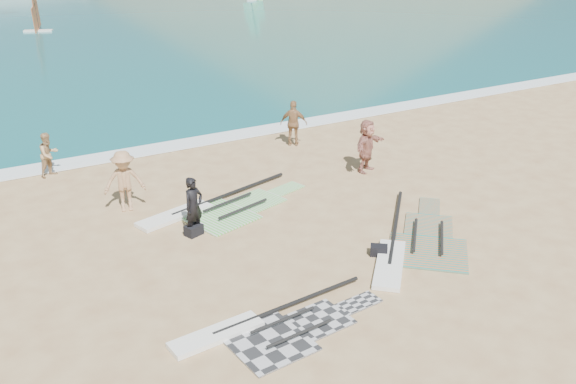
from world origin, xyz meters
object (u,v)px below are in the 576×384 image
beachgoer_back (294,123)px  beachgoer_left (49,154)px  rig_grey (266,329)px  rig_green (215,209)px  gear_bag_far (379,250)px  beachgoer_mid (124,181)px  beachgoer_right (367,146)px  person_wetsuit (194,207)px  rig_orange (411,246)px  gear_bag_near (194,230)px

beachgoer_back → beachgoer_left: bearing=27.9°
rig_grey → rig_green: (1.62, 6.37, 0.00)m
gear_bag_far → beachgoer_back: (2.64, 8.99, 0.77)m
beachgoer_mid → beachgoer_back: 8.11m
beachgoer_left → beachgoer_right: beachgoer_right is taller
beachgoer_back → rig_grey: bearing=93.7°
person_wetsuit → beachgoer_back: (6.44, 5.36, 0.04)m
gear_bag_far → beachgoer_back: bearing=73.6°
rig_grey → person_wetsuit: bearing=79.4°
beachgoer_left → beachgoer_mid: bearing=-99.4°
rig_grey → rig_orange: size_ratio=0.98×
beachgoer_back → beachgoer_right: beachgoer_right is taller
rig_grey → gear_bag_near: bearing=80.0°
rig_grey → gear_bag_far: 4.55m
rig_green → beachgoer_right: size_ratio=3.13×
rig_green → beachgoer_back: (5.29, 4.15, 0.86)m
gear_bag_near → rig_grey: bearing=-94.7°
rig_orange → person_wetsuit: 6.16m
rig_green → gear_bag_far: size_ratio=13.07×
beachgoer_mid → beachgoer_back: size_ratio=1.06×
gear_bag_far → beachgoer_mid: (-4.99, 6.23, 0.83)m
rig_orange → beachgoer_right: beachgoer_right is taller
beachgoer_mid → beachgoer_right: size_ratio=1.02×
person_wetsuit → beachgoer_left: (-2.62, 6.81, -0.08)m
rig_orange → person_wetsuit: bearing=95.0°
beachgoer_left → beachgoer_mid: 4.44m
rig_green → beachgoer_right: 6.17m
rig_orange → beachgoer_back: (1.60, 9.08, 0.86)m
rig_green → person_wetsuit: person_wetsuit is taller
rig_orange → gear_bag_far: (-1.04, 0.09, 0.09)m
beachgoer_left → rig_green: bearing=-84.2°
beachgoer_left → beachgoer_back: beachgoer_back is taller
gear_bag_far → rig_green: bearing=118.7°
rig_green → beachgoer_back: bearing=22.2°
gear_bag_near → gear_bag_far: size_ratio=1.05×
rig_orange → beachgoer_right: size_ratio=2.72×
gear_bag_near → beachgoer_mid: 2.98m
rig_green → beachgoer_mid: 2.87m
gear_bag_near → person_wetsuit: person_wetsuit is taller
gear_bag_far → rig_grey: bearing=-160.3°
rig_orange → beachgoer_left: (-7.46, 10.53, 0.73)m
rig_orange → beachgoer_right: (2.39, 5.34, 0.90)m
rig_green → beachgoer_mid: bearing=133.3°
rig_orange → rig_grey: bearing=147.7°
rig_orange → beachgoer_left: beachgoer_left is taller
rig_grey → beachgoer_back: beachgoer_back is taller
person_wetsuit → rig_grey: bearing=-115.6°
rig_grey → gear_bag_near: gear_bag_near is taller
gear_bag_far → person_wetsuit: size_ratio=0.26×
gear_bag_near → beachgoer_right: beachgoer_right is taller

